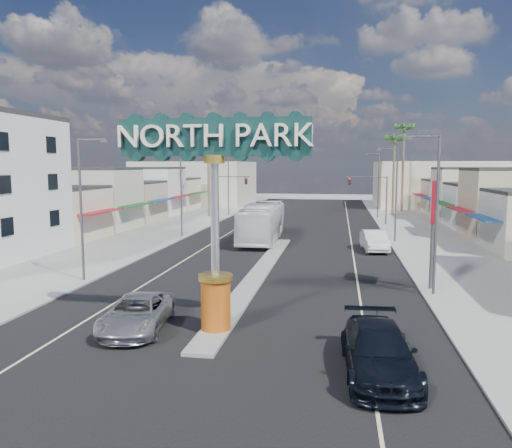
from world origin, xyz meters
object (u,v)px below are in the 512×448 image
(palm_right_mid, at_px, (395,142))
(streetlight_r_mid, at_px, (395,189))
(streetlight_l_mid, at_px, (183,188))
(palm_right_far, at_px, (404,132))
(gateway_sign, at_px, (215,198))
(streetlight_r_near, at_px, (434,207))
(palm_left_far, at_px, (208,135))
(city_bus, at_px, (262,222))
(suv_right, at_px, (379,351))
(traffic_signal_left, at_px, (226,189))
(streetlight_l_far, at_px, (230,181))
(car_parked_right, at_px, (374,241))
(suv_left, at_px, (137,313))
(bank_pylon_sign, at_px, (433,208))
(streetlight_l_near, at_px, (83,202))
(streetlight_r_far, at_px, (377,182))
(traffic_signal_right, at_px, (372,190))

(palm_right_mid, bearing_deg, streetlight_r_mid, -95.64)
(streetlight_l_mid, xyz_separation_m, palm_right_far, (25.43, 32.00, 7.32))
(gateway_sign, height_order, streetlight_l_mid, gateway_sign)
(streetlight_r_near, height_order, palm_left_far, palm_left_far)
(city_bus, bearing_deg, suv_right, -74.85)
(traffic_signal_left, relative_size, palm_right_far, 0.43)
(palm_right_mid, bearing_deg, streetlight_l_far, -170.31)
(streetlight_r_mid, relative_size, palm_left_far, 0.69)
(car_parked_right, bearing_deg, traffic_signal_left, 126.81)
(streetlight_r_mid, xyz_separation_m, suv_right, (-3.71, -31.44, -4.21))
(suv_left, bearing_deg, city_bus, 80.08)
(streetlight_r_near, bearing_deg, bank_pylon_sign, 80.62)
(car_parked_right, bearing_deg, streetlight_l_near, -147.27)
(car_parked_right, bearing_deg, suv_left, -122.92)
(streetlight_l_near, xyz_separation_m, suv_right, (17.16, -11.44, -4.21))
(gateway_sign, height_order, suv_left, gateway_sign)
(streetlight_l_near, relative_size, streetlight_r_far, 1.00)
(streetlight_l_near, height_order, car_parked_right, streetlight_l_near)
(streetlight_r_mid, bearing_deg, streetlight_l_mid, 180.00)
(traffic_signal_right, bearing_deg, suv_left, -106.80)
(suv_left, bearing_deg, streetlight_l_near, 122.96)
(gateway_sign, relative_size, suv_left, 1.67)
(traffic_signal_left, xyz_separation_m, car_parked_right, (17.52, -19.10, -3.40))
(palm_left_far, height_order, palm_right_mid, palm_left_far)
(traffic_signal_right, relative_size, streetlight_r_far, 0.67)
(car_parked_right, bearing_deg, palm_right_mid, 75.75)
(traffic_signal_left, xyz_separation_m, streetlight_l_mid, (-1.25, -13.99, 0.79))
(streetlight_r_far, relative_size, suv_left, 1.64)
(streetlight_l_near, height_order, streetlight_r_far, same)
(palm_right_mid, xyz_separation_m, bank_pylon_sign, (-2.35, -44.71, -5.70))
(bank_pylon_sign, bearing_deg, streetlight_l_far, 127.80)
(streetlight_r_mid, bearing_deg, palm_left_far, 139.52)
(traffic_signal_left, distance_m, streetlight_r_near, 39.26)
(traffic_signal_left, height_order, traffic_signal_right, same)
(palm_right_far, height_order, suv_right, palm_right_far)
(streetlight_r_far, height_order, city_bus, streetlight_r_far)
(palm_right_mid, xyz_separation_m, palm_right_far, (2.00, 6.00, 1.78))
(streetlight_l_mid, height_order, streetlight_r_mid, same)
(traffic_signal_left, relative_size, streetlight_r_mid, 0.67)
(city_bus, relative_size, bank_pylon_sign, 2.09)
(streetlight_r_far, height_order, palm_right_mid, palm_right_mid)
(streetlight_r_near, relative_size, streetlight_r_mid, 1.00)
(suv_right, bearing_deg, streetlight_l_mid, 115.39)
(suv_right, bearing_deg, traffic_signal_right, 83.67)
(streetlight_l_near, relative_size, suv_right, 1.52)
(city_bus, bearing_deg, car_parked_right, -22.04)
(gateway_sign, bearing_deg, bank_pylon_sign, 41.17)
(suv_left, bearing_deg, palm_right_far, 66.10)
(palm_left_far, relative_size, suv_left, 2.39)
(streetlight_l_mid, height_order, palm_left_far, palm_left_far)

